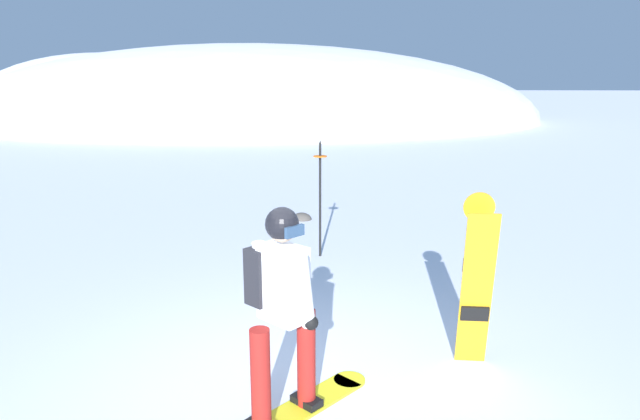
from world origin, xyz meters
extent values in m
plane|color=white|center=(0.00, 0.00, 0.00)|extent=(300.00, 300.00, 0.00)
ellipsoid|color=silver|center=(-7.93, 36.10, 0.00)|extent=(39.55, 35.59, 10.08)
ellipsoid|color=silver|center=(-26.62, 53.31, 0.00)|extent=(26.17, 23.55, 10.73)
cube|color=yellow|center=(-0.03, -0.43, 0.01)|extent=(1.19, 1.39, 0.02)
cylinder|color=yellow|center=(0.46, 0.18, 0.01)|extent=(0.28, 0.28, 0.02)
cube|color=black|center=(0.12, -0.24, 0.05)|extent=(0.28, 0.27, 0.06)
cylinder|color=maroon|center=(0.12, -0.24, 0.43)|extent=(0.15, 0.15, 0.82)
cylinder|color=maroon|center=(-0.18, -0.62, 0.43)|extent=(0.15, 0.15, 0.82)
cube|color=silver|center=(-0.03, -0.43, 1.13)|extent=(0.42, 0.40, 0.58)
cylinder|color=silver|center=(-0.21, -0.29, 1.13)|extent=(0.19, 0.20, 0.57)
cylinder|color=silver|center=(0.15, -0.57, 1.13)|extent=(0.19, 0.20, 0.57)
sphere|color=black|center=(-0.20, -0.24, 0.88)|extent=(0.11, 0.11, 0.11)
sphere|color=black|center=(0.19, -0.55, 0.88)|extent=(0.11, 0.11, 0.11)
cube|color=#232328|center=(-0.18, -0.30, 1.15)|extent=(0.32, 0.33, 0.44)
cube|color=#232328|center=(-0.26, -0.24, 1.07)|extent=(0.17, 0.19, 0.20)
sphere|color=beige|center=(-0.03, -0.43, 1.56)|extent=(0.21, 0.21, 0.21)
sphere|color=black|center=(-0.03, -0.43, 1.59)|extent=(0.25, 0.25, 0.25)
cube|color=navy|center=(0.07, -0.51, 1.56)|extent=(0.13, 0.15, 0.08)
cube|color=orange|center=(1.58, 0.54, 0.75)|extent=(0.28, 0.28, 1.50)
cylinder|color=orange|center=(1.58, 0.67, 1.50)|extent=(0.28, 0.07, 0.28)
cube|color=black|center=(1.58, 0.57, 0.97)|extent=(0.25, 0.09, 0.15)
cube|color=black|center=(1.58, 0.57, 0.53)|extent=(0.25, 0.09, 0.15)
cylinder|color=black|center=(-0.11, 3.79, 0.85)|extent=(0.04, 0.04, 1.70)
cylinder|color=orange|center=(-0.11, 3.79, 1.52)|extent=(0.20, 0.20, 0.02)
cone|color=black|center=(-0.11, 3.79, 1.74)|extent=(0.04, 0.04, 0.08)
ellipsoid|color=#4C4742|center=(-0.66, 6.03, 0.00)|extent=(0.39, 0.33, 0.27)
camera|label=1|loc=(0.58, -4.32, 2.61)|focal=31.48mm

